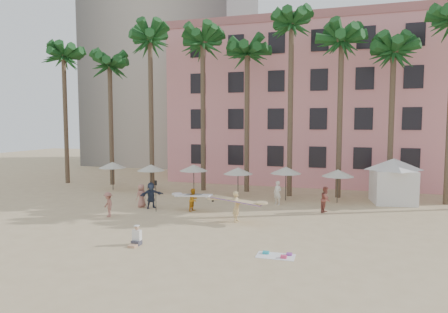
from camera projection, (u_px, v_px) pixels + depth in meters
ground at (195, 241)px, 21.23m from camera, size 120.00×120.00×0.00m
pink_hotel at (342, 106)px, 43.22m from camera, size 35.00×14.00×16.00m
palm_row at (263, 44)px, 34.23m from camera, size 44.40×5.40×16.30m
umbrella_row at (215, 169)px, 33.81m from camera, size 22.50×2.70×2.73m
cabana at (393, 177)px, 30.92m from camera, size 5.09×5.09×3.50m
beach_towel at (277, 255)px, 18.78m from camera, size 1.82×1.04×0.14m
carrier_yellow at (237, 205)px, 25.15m from camera, size 3.43×1.21×1.95m
carrier_white at (193, 199)px, 28.22m from camera, size 2.77×1.07×1.61m
beachgoers at (190, 198)px, 28.54m from camera, size 14.84×8.14×1.91m
paddle at (156, 192)px, 27.98m from camera, size 0.18×0.04×2.23m
seated_man at (136, 238)px, 20.45m from camera, size 0.45×0.78×1.01m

